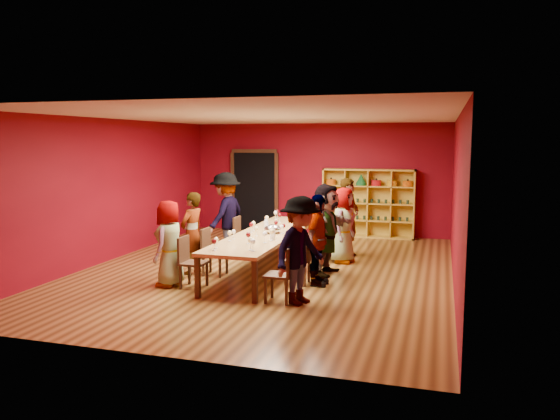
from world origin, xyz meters
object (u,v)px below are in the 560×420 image
object	(u,v)px
person_right_3	(343,225)
wine_bottle	(300,214)
tasting_table	(268,235)
chair_person_right_4	(331,233)
chair_person_left_3	(242,235)
chair_person_right_1	(302,257)
person_left_0	(169,243)
person_right_4	(349,217)
chair_person_left_1	(211,249)
chair_person_left_0	(189,259)
person_left_3	(226,215)
person_right_2	(327,229)
shelving_unit	(368,200)
chair_person_right_3	(325,238)
chair_person_right_2	(313,248)
chair_person_right_0	(284,271)
person_right_1	(317,240)
person_right_0	(300,250)
spittoon_bowl	(273,229)

from	to	relation	value
person_right_3	wine_bottle	size ratio (longest dim) A/B	5.50
tasting_table	chair_person_right_4	distance (m)	1.99
chair_person_left_3	wine_bottle	distance (m)	1.50
tasting_table	chair_person_right_1	size ratio (longest dim) A/B	5.06
person_left_0	person_right_4	world-z (taller)	person_right_4
chair_person_right_1	chair_person_left_1	bearing A→B (deg)	175.00
chair_person_left_0	person_left_3	bearing A→B (deg)	98.14
person_right_2	shelving_unit	bearing A→B (deg)	6.05
person_left_0	chair_person_left_1	xyz separation A→B (m)	(0.38, 0.92, -0.26)
person_right_3	chair_person_right_4	distance (m)	0.82
shelving_unit	chair_person_right_3	world-z (taller)	shelving_unit
chair_person_right_1	chair_person_right_2	bearing A→B (deg)	90.00
chair_person_left_0	person_left_0	world-z (taller)	person_left_0
chair_person_right_0	person_right_2	distance (m)	2.05
chair_person_left_3	chair_person_right_0	size ratio (longest dim) A/B	1.00
person_left_0	chair_person_left_1	bearing A→B (deg)	157.97
person_right_1	person_right_2	world-z (taller)	person_right_2
chair_person_left_0	person_right_0	distance (m)	2.15
spittoon_bowl	wine_bottle	distance (m)	2.03
person_right_4	wine_bottle	size ratio (longest dim) A/B	6.01
chair_person_left_0	person_right_2	xyz separation A→B (m)	(2.08, 1.62, 0.37)
chair_person_right_2	chair_person_right_0	bearing A→B (deg)	-90.00
chair_person_right_1	spittoon_bowl	world-z (taller)	spittoon_bowl
chair_person_left_1	chair_person_right_2	xyz separation A→B (m)	(1.82, 0.70, 0.00)
person_left_3	person_right_4	bearing A→B (deg)	114.98
person_left_3	person_right_3	distance (m)	2.59
chair_person_left_1	person_left_3	world-z (taller)	person_left_3
shelving_unit	wine_bottle	world-z (taller)	shelving_unit
person_left_3	chair_person_left_1	bearing A→B (deg)	20.68
person_left_0	person_right_3	xyz separation A→B (m)	(2.59, 2.70, 0.03)
shelving_unit	person_right_1	size ratio (longest dim) A/B	1.49
chair_person_right_1	person_right_4	world-z (taller)	person_right_4
person_right_2	spittoon_bowl	xyz separation A→B (m)	(-1.06, -0.06, -0.04)
person_left_3	spittoon_bowl	size ratio (longest dim) A/B	5.54
person_right_4	spittoon_bowl	bearing A→B (deg)	160.36
person_right_1	chair_person_right_4	world-z (taller)	person_right_1
person_left_0	chair_person_right_4	world-z (taller)	person_left_0
person_right_2	chair_person_right_3	world-z (taller)	person_right_2
person_right_0	spittoon_bowl	xyz separation A→B (m)	(-1.06, 1.95, -0.02)
person_right_2	chair_person_right_3	bearing A→B (deg)	22.67
chair_person_right_3	wine_bottle	size ratio (longest dim) A/B	3.11
chair_person_right_1	chair_person_right_4	distance (m)	2.60
chair_person_left_3	wine_bottle	size ratio (longest dim) A/B	3.11
tasting_table	chair_person_left_3	xyz separation A→B (m)	(-0.91, 0.98, -0.20)
person_right_2	wine_bottle	size ratio (longest dim) A/B	6.07
chair_person_left_0	chair_person_left_3	size ratio (longest dim) A/B	1.00
person_right_0	person_right_1	world-z (taller)	person_right_0
person_left_3	wine_bottle	bearing A→B (deg)	134.01
person_right_4	chair_person_right_0	bearing A→B (deg)	-172.02
chair_person_right_1	chair_person_right_3	distance (m)	1.94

